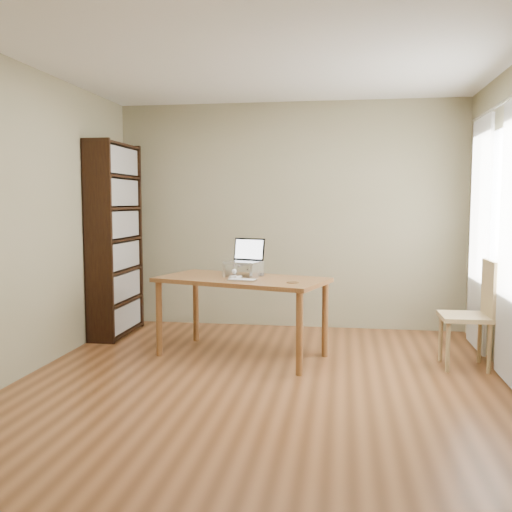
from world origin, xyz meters
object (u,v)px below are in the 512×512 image
(desk, at_px, (242,287))
(cat, at_px, (246,270))
(chair, at_px, (474,310))
(laptop, at_px, (244,256))
(keyboard, at_px, (242,280))
(bookshelf, at_px, (115,240))

(desk, relative_size, cat, 3.57)
(chair, bearing_deg, laptop, 173.56)
(keyboard, distance_m, chair, 2.06)
(keyboard, bearing_deg, desk, 110.83)
(desk, bearing_deg, keyboard, -61.52)
(keyboard, bearing_deg, chair, 13.82)
(bookshelf, xyz_separation_m, keyboard, (1.57, -0.90, -0.29))
(bookshelf, distance_m, desk, 1.71)
(desk, height_order, keyboard, keyboard)
(desk, xyz_separation_m, keyboard, (0.04, -0.22, 0.10))
(bookshelf, relative_size, keyboard, 7.85)
(laptop, bearing_deg, desk, -72.75)
(desk, distance_m, chair, 2.09)
(desk, height_order, chair, chair)
(laptop, distance_m, keyboard, 0.40)
(keyboard, bearing_deg, bookshelf, 159.70)
(desk, bearing_deg, chair, 15.34)
(cat, distance_m, chair, 2.09)
(bookshelf, bearing_deg, cat, -20.31)
(bookshelf, distance_m, chair, 3.72)
(laptop, relative_size, keyboard, 1.40)
(bookshelf, xyz_separation_m, chair, (3.61, -0.75, -0.53))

